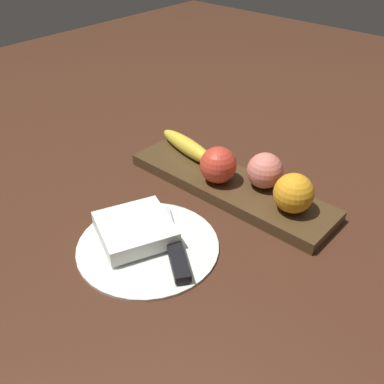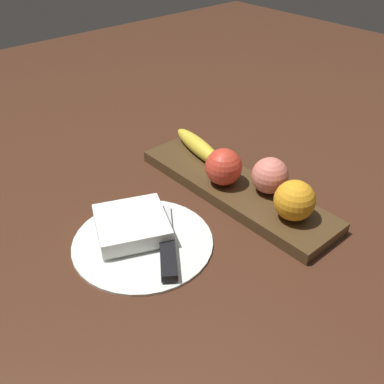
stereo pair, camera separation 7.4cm
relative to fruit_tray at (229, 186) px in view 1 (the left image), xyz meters
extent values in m
plane|color=#462718|center=(-0.05, -0.01, -0.01)|extent=(2.40, 2.40, 0.00)
cube|color=#49341D|center=(0.00, 0.00, 0.00)|extent=(0.41, 0.11, 0.02)
sphere|color=red|center=(0.02, 0.01, 0.04)|extent=(0.07, 0.07, 0.07)
ellipsoid|color=gold|center=(0.13, -0.02, 0.03)|extent=(0.17, 0.07, 0.03)
sphere|color=orange|center=(-0.13, 0.00, 0.04)|extent=(0.07, 0.07, 0.07)
sphere|color=#E17968|center=(-0.06, -0.03, 0.04)|extent=(0.07, 0.07, 0.07)
cylinder|color=white|center=(0.00, 0.21, -0.01)|extent=(0.23, 0.23, 0.01)
cube|color=white|center=(0.03, 0.21, 0.01)|extent=(0.15, 0.15, 0.03)
cube|color=silver|center=(-0.02, 0.18, 0.00)|extent=(0.13, 0.10, 0.00)
cube|color=black|center=(-0.06, 0.21, 0.00)|extent=(0.09, 0.07, 0.01)
camera|label=1|loc=(-0.40, 0.56, 0.46)|focal=41.18mm
camera|label=2|loc=(-0.45, 0.51, 0.46)|focal=41.18mm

